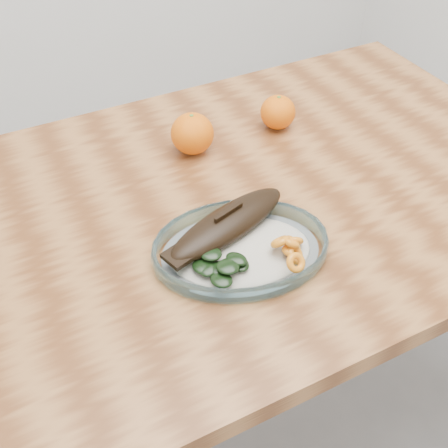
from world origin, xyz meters
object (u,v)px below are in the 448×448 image
object	(u,v)px
dining_table	(256,225)
plated_meal	(240,246)
orange_left	(192,134)
orange_right	(278,112)

from	to	relation	value
dining_table	plated_meal	size ratio (longest dim) A/B	1.88
orange_left	orange_right	xyz separation A→B (m)	(0.20, -0.00, -0.01)
plated_meal	orange_right	size ratio (longest dim) A/B	8.58
dining_table	orange_right	bearing A→B (deg)	49.33
orange_left	orange_right	size ratio (longest dim) A/B	1.16
orange_left	dining_table	bearing A→B (deg)	-68.67
orange_right	dining_table	bearing A→B (deg)	-130.67
dining_table	orange_right	size ratio (longest dim) A/B	16.13
orange_left	orange_right	bearing A→B (deg)	-0.03
dining_table	plated_meal	xyz separation A→B (m)	(-0.12, -0.14, 0.12)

